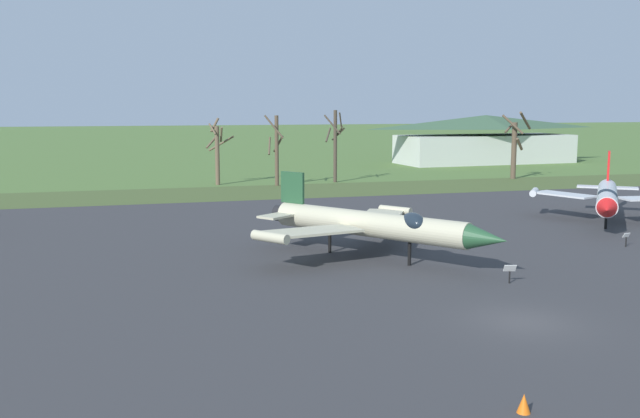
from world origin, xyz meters
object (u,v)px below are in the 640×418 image
at_px(info_placard_front_right, 626,239).
at_px(traffic_cone, 524,404).
at_px(visitor_building, 485,140).
at_px(jet_fighter_front_right, 607,196).
at_px(jet_fighter_front_left, 373,224).
at_px(info_placard_front_left, 510,272).

distance_m(info_placard_front_right, traffic_cone, 27.70).
bearing_deg(info_placard_front_right, visitor_building, 68.80).
bearing_deg(jet_fighter_front_right, info_placard_front_right, -120.20).
bearing_deg(jet_fighter_front_left, traffic_cone, -97.86).
height_order(info_placard_front_left, jet_fighter_front_right, jet_fighter_front_right).
height_order(visitor_building, traffic_cone, visitor_building).
distance_m(jet_fighter_front_left, info_placard_front_left, 8.57).
distance_m(jet_fighter_front_left, visitor_building, 73.70).
bearing_deg(traffic_cone, jet_fighter_front_right, 49.07).
distance_m(info_placard_front_left, traffic_cone, 15.49).
bearing_deg(jet_fighter_front_right, info_placard_front_left, -139.31).
height_order(jet_fighter_front_left, info_placard_front_right, jet_fighter_front_left).
height_order(jet_fighter_front_left, info_placard_front_left, jet_fighter_front_left).
height_order(info_placard_front_left, visitor_building, visitor_building).
bearing_deg(info_placard_front_left, jet_fighter_front_right, 40.69).
relative_size(visitor_building, traffic_cone, 46.83).
distance_m(jet_fighter_front_right, traffic_cone, 36.79).
relative_size(jet_fighter_front_left, info_placard_front_right, 14.76).
xyz_separation_m(jet_fighter_front_right, visitor_building, (19.47, 54.21, 1.50)).
bearing_deg(jet_fighter_front_left, info_placard_front_right, -2.74).
distance_m(info_placard_front_left, visitor_building, 77.39).
bearing_deg(visitor_building, info_placard_front_left, -117.76).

